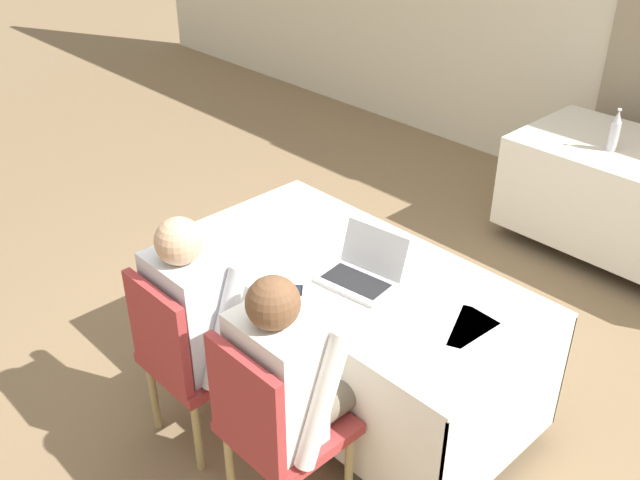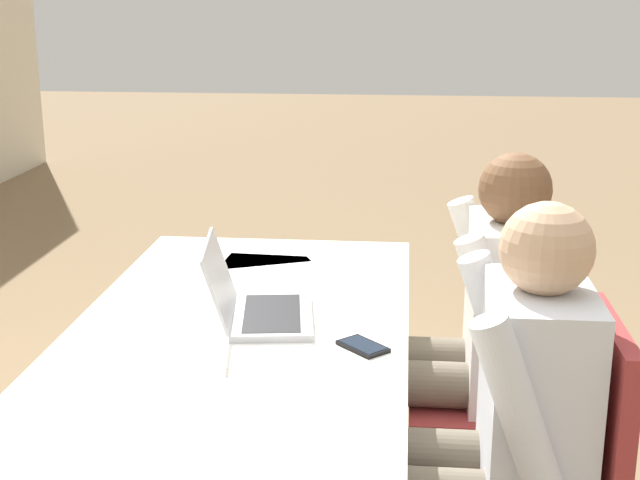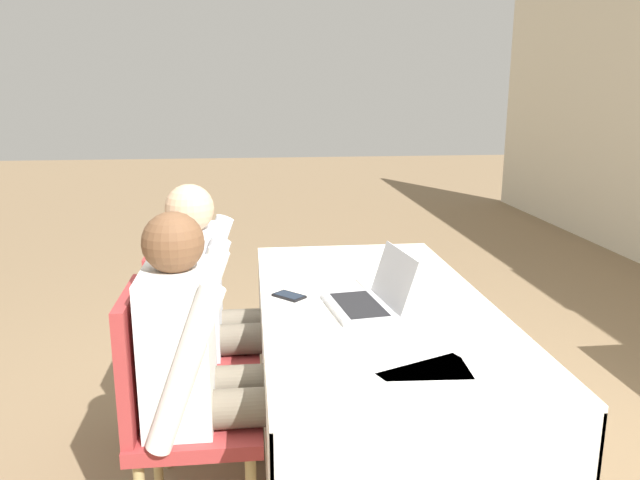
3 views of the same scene
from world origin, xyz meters
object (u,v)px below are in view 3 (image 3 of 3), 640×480
at_px(chair_near_left, 190,338).
at_px(chair_near_right, 174,404).
at_px(laptop, 370,298).
at_px(cell_phone, 289,296).
at_px(person_white_shirt, 203,359).
at_px(person_checkered_shirt, 213,301).

relative_size(chair_near_left, chair_near_right, 1.00).
distance_m(laptop, cell_phone, 0.34).
distance_m(cell_phone, chair_near_left, 0.53).
bearing_deg(chair_near_right, laptop, -73.56).
xyz_separation_m(chair_near_left, person_white_shirt, (0.58, 0.10, 0.16)).
relative_size(chair_near_left, person_white_shirt, 0.78).
bearing_deg(person_white_shirt, person_checkered_shirt, 0.00).
relative_size(chair_near_right, person_white_shirt, 0.78).
bearing_deg(chair_near_left, person_white_shirt, -169.93).
height_order(chair_near_left, person_white_shirt, person_white_shirt).
height_order(cell_phone, chair_near_left, chair_near_left).
bearing_deg(person_white_shirt, cell_phone, -40.04).
relative_size(cell_phone, chair_near_left, 0.15).
relative_size(laptop, cell_phone, 2.59).
height_order(laptop, chair_near_right, laptop).
relative_size(cell_phone, chair_near_right, 0.15).
distance_m(laptop, chair_near_left, 0.85).
xyz_separation_m(cell_phone, person_checkered_shirt, (-0.21, -0.31, -0.08)).
distance_m(chair_near_left, chair_near_right, 0.58).
bearing_deg(person_checkered_shirt, chair_near_right, 169.93).
bearing_deg(chair_near_right, person_checkered_shirt, -10.07).
bearing_deg(laptop, chair_near_right, -81.18).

